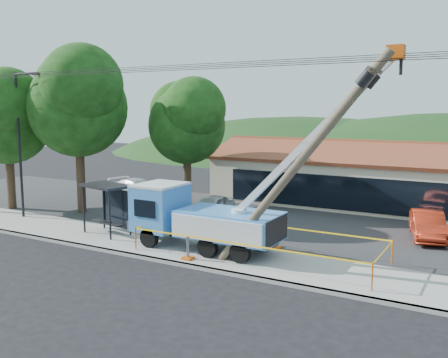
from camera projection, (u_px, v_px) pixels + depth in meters
ground at (153, 280)px, 20.10m from camera, size 120.00×120.00×0.00m
curb at (183, 264)px, 21.89m from camera, size 60.00×0.25×0.15m
sidewalk at (205, 254)px, 23.53m from camera, size 60.00×4.00×0.15m
parking_lot at (274, 221)px, 30.42m from camera, size 60.00×12.00×0.10m
strip_mall at (373, 180)px, 35.08m from camera, size 22.50×8.53×4.67m
streetlight at (21, 134)px, 30.38m from camera, size 2.13×0.22×9.00m
tree_west_near at (78, 98)px, 31.77m from camera, size 7.56×6.72×10.80m
tree_west_far at (7, 113)px, 33.06m from camera, size 6.84×6.08×9.48m
tree_lot at (187, 118)px, 33.82m from camera, size 6.30×5.60×8.94m
hill_west at (299, 154)px, 74.77m from camera, size 78.40×56.00×28.00m
utility_truck at (202, 215)px, 23.90m from camera, size 12.61×4.02×9.05m
leaning_pole at (305, 156)px, 19.87m from camera, size 7.29×2.01×9.01m
bus_shelter at (109, 197)px, 26.83m from camera, size 3.06×2.23×2.68m
caution_tape at (257, 239)px, 22.72m from camera, size 11.26×3.73×1.08m
car_silver at (211, 220)px, 30.85m from camera, size 1.98×4.34×1.44m
car_red at (427, 240)px, 26.16m from camera, size 2.54×4.61×1.44m
car_white at (139, 201)px, 37.16m from camera, size 5.61×3.32×1.53m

